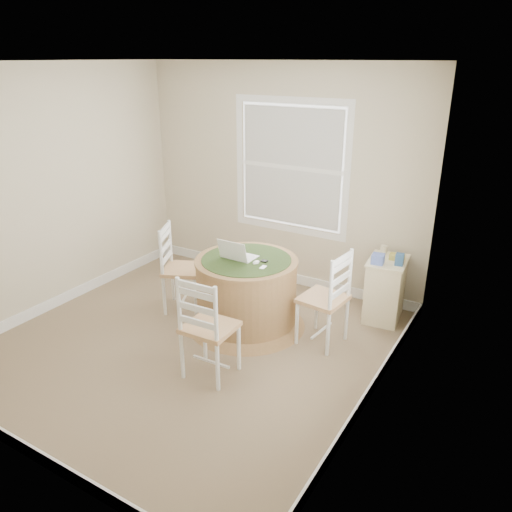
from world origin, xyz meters
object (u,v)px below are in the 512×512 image
Objects in this scene: chair_right at (323,298)px; laptop at (238,255)px; round_table at (247,290)px; chair_left at (183,269)px; chair_near at (210,327)px; corner_chest at (385,289)px.

laptop reaches higher than chair_right.
round_table is 0.81m from chair_left.
chair_near is 1.18m from chair_right.
corner_chest is at bearing 31.72° from round_table.
chair_right is (0.62, 1.00, 0.00)m from chair_near.
chair_left is 1.00× the size of chair_right.
round_table is 0.38m from laptop.
round_table is 0.92m from chair_near.
chair_left is 1.00× the size of chair_near.
chair_near is at bearing -156.20° from chair_left.
chair_left and chair_near have the same top height.
laptop is 1.61m from corner_chest.
laptop is (-0.89, -0.11, 0.30)m from chair_right.
laptop is (-0.28, 0.89, 0.30)m from chair_near.
corner_chest is (1.98, 0.92, -0.14)m from chair_left.
corner_chest is (1.27, 0.90, -0.44)m from laptop.
chair_right is at bearing -110.34° from chair_left.
chair_near is 2.90× the size of laptop.
round_table is at bearing -80.12° from chair_near.
chair_near is 0.98m from laptop.
chair_right is 0.95m from laptop.
chair_right reaches higher than corner_chest.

